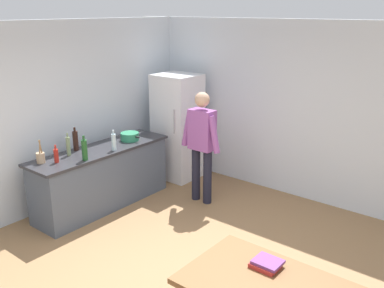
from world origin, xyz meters
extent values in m
plane|color=#936D47|center=(0.00, 0.00, 0.00)|extent=(14.00, 14.00, 0.00)
cube|color=silver|center=(0.00, 3.00, 1.35)|extent=(6.40, 0.12, 2.70)
cube|color=silver|center=(-2.60, 0.20, 1.35)|extent=(0.12, 5.60, 2.70)
cube|color=#4C5666|center=(-2.00, 0.80, 0.43)|extent=(0.60, 2.12, 0.86)
cube|color=#2D2D33|center=(-2.00, 0.80, 0.88)|extent=(0.64, 2.20, 0.04)
cube|color=white|center=(-1.90, 2.40, 0.90)|extent=(0.70, 0.64, 1.80)
cylinder|color=#B2B2B7|center=(-1.68, 2.06, 1.10)|extent=(0.02, 0.02, 0.40)
cylinder|color=#1E1E2D|center=(-1.06, 1.85, 0.42)|extent=(0.13, 0.13, 0.84)
cylinder|color=#1E1E2D|center=(-0.84, 1.85, 0.42)|extent=(0.13, 0.13, 0.84)
cube|color=#99519E|center=(-0.95, 1.85, 1.14)|extent=(0.38, 0.22, 0.60)
sphere|color=tan|center=(-0.95, 1.85, 1.59)|extent=(0.22, 0.22, 0.22)
cylinder|color=#99519E|center=(-1.20, 1.81, 1.12)|extent=(0.20, 0.09, 0.55)
cylinder|color=#99519E|center=(-0.70, 1.81, 1.12)|extent=(0.20, 0.09, 0.55)
cube|color=brown|center=(1.40, -0.30, 0.72)|extent=(1.40, 0.90, 0.05)
cylinder|color=brown|center=(0.80, 0.05, 0.35)|extent=(0.06, 0.06, 0.70)
cylinder|color=#2D845B|center=(-1.97, 1.36, 0.96)|extent=(0.28, 0.28, 0.12)
cube|color=black|center=(-2.14, 1.36, 0.98)|extent=(0.06, 0.03, 0.02)
cube|color=black|center=(-1.80, 1.36, 0.98)|extent=(0.06, 0.03, 0.02)
cylinder|color=tan|center=(-2.14, -0.08, 0.97)|extent=(0.11, 0.11, 0.14)
cylinder|color=olive|center=(-2.12, -0.07, 1.11)|extent=(0.02, 0.05, 0.22)
cylinder|color=olive|center=(-2.12, -0.09, 1.11)|extent=(0.02, 0.04, 0.22)
cylinder|color=black|center=(-2.21, 0.53, 1.04)|extent=(0.08, 0.08, 0.28)
cylinder|color=black|center=(-2.21, 0.53, 1.21)|extent=(0.03, 0.03, 0.06)
cylinder|color=gray|center=(-2.11, 0.34, 1.03)|extent=(0.06, 0.06, 0.26)
cylinder|color=gray|center=(-2.11, 0.34, 1.19)|extent=(0.02, 0.02, 0.06)
cylinder|color=silver|center=(-1.79, 0.88, 1.02)|extent=(0.07, 0.07, 0.24)
cylinder|color=silver|center=(-1.79, 0.88, 1.17)|extent=(0.03, 0.03, 0.06)
cylinder|color=#B22319|center=(-2.00, 0.06, 0.99)|extent=(0.06, 0.06, 0.18)
cylinder|color=#B22319|center=(-2.00, 0.06, 1.11)|extent=(0.02, 0.02, 0.06)
cylinder|color=#1E5123|center=(-1.78, 0.36, 1.04)|extent=(0.08, 0.08, 0.28)
cylinder|color=#1E5123|center=(-1.78, 0.36, 1.21)|extent=(0.03, 0.03, 0.06)
cube|color=#B22D28|center=(1.24, -0.12, 0.77)|extent=(0.23, 0.19, 0.04)
cube|color=#753D7F|center=(1.26, -0.10, 0.80)|extent=(0.23, 0.20, 0.03)
camera|label=1|loc=(2.72, -2.94, 2.85)|focal=39.93mm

